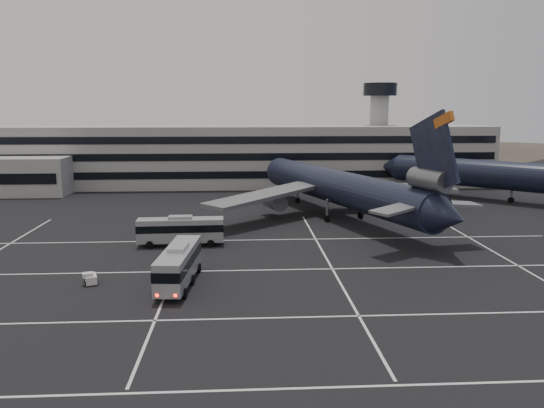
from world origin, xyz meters
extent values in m
plane|color=black|center=(0.00, 0.00, 0.00)|extent=(260.00, 260.00, 0.00)
cube|color=silver|center=(0.00, -22.00, 0.01)|extent=(90.00, 0.25, 0.01)
cube|color=silver|center=(0.00, -10.00, 0.01)|extent=(90.00, 0.25, 0.01)
cube|color=silver|center=(0.00, 4.00, 0.01)|extent=(90.00, 0.25, 0.01)
cube|color=silver|center=(0.00, 18.00, 0.01)|extent=(90.00, 0.25, 0.01)
cube|color=silver|center=(-6.00, 6.00, 0.01)|extent=(0.25, 55.00, 0.01)
cube|color=silver|center=(12.00, 6.00, 0.01)|extent=(0.25, 55.00, 0.01)
cube|color=silver|center=(34.00, 6.00, 0.01)|extent=(0.25, 55.00, 0.01)
cube|color=gray|center=(0.00, 72.00, 7.00)|extent=(120.00, 18.00, 14.00)
cube|color=black|center=(0.00, 62.95, 3.50)|extent=(118.00, 0.20, 1.60)
cube|color=black|center=(0.00, 62.95, 7.50)|extent=(118.00, 0.20, 1.60)
cube|color=black|center=(0.00, 62.95, 11.20)|extent=(118.00, 0.20, 1.60)
cylinder|color=gray|center=(35.00, 74.00, 11.00)|extent=(4.40, 4.40, 22.00)
cylinder|color=black|center=(35.00, 74.00, 22.50)|extent=(8.00, 8.00, 3.00)
ellipsoid|color=#38332B|center=(-60.00, 170.00, -10.50)|extent=(196.00, 140.00, 32.00)
ellipsoid|color=#38332B|center=(30.00, 170.00, -13.50)|extent=(252.00, 180.00, 44.00)
ellipsoid|color=#38332B|center=(110.00, 170.00, -9.00)|extent=(168.00, 120.00, 24.00)
cylinder|color=black|center=(17.73, 32.35, 5.20)|extent=(21.78, 46.99, 5.60)
cone|color=black|center=(8.71, 56.95, 5.20)|extent=(6.81, 6.15, 5.60)
cone|color=black|center=(26.86, 7.47, 5.20)|extent=(6.45, 6.43, 5.04)
cube|color=black|center=(25.65, 10.76, 12.60)|extent=(3.73, 9.07, 10.97)
cube|color=#AF5317|center=(26.17, 9.35, 16.80)|extent=(1.63, 3.22, 2.24)
cylinder|color=#595B60|center=(25.48, 11.23, 9.30)|extent=(4.60, 6.56, 2.70)
cube|color=slate|center=(21.36, 10.25, 5.80)|extent=(8.06, 6.70, 0.87)
cube|color=slate|center=(29.25, 13.14, 5.80)|extent=(7.88, 4.23, 0.87)
cube|color=slate|center=(5.31, 29.93, 4.40)|extent=(20.00, 18.84, 1.75)
cylinder|color=#595B60|center=(7.09, 33.78, 2.70)|extent=(4.43, 6.09, 2.70)
cube|color=slate|center=(28.78, 38.54, 4.40)|extent=(22.17, 6.21, 1.75)
cylinder|color=#595B60|center=(24.93, 40.32, 2.70)|extent=(4.43, 6.09, 2.70)
cylinder|color=slate|center=(12.45, 46.77, 2.20)|extent=(0.44, 0.44, 3.00)
cylinder|color=black|center=(12.45, 46.77, 0.55)|extent=(0.85, 1.20, 1.10)
cylinder|color=slate|center=(15.42, 29.37, 2.20)|extent=(0.44, 0.44, 3.00)
cylinder|color=black|center=(15.42, 29.37, 0.55)|extent=(0.85, 1.20, 1.10)
cylinder|color=slate|center=(21.43, 31.58, 2.20)|extent=(0.44, 0.44, 3.00)
cylinder|color=black|center=(21.43, 31.58, 0.55)|extent=(0.85, 1.20, 1.10)
cylinder|color=black|center=(53.97, 44.55, 5.20)|extent=(38.78, 36.98, 5.60)
cone|color=black|center=(34.90, 62.51, 5.20)|extent=(7.12, 7.16, 5.60)
cylinder|color=slate|center=(53.97, 44.55, 2.20)|extent=(0.44, 0.44, 3.00)
cylinder|color=black|center=(53.97, 44.55, 0.55)|extent=(1.14, 1.12, 1.10)
cube|color=gray|center=(-4.96, -0.45, 2.22)|extent=(3.76, 12.13, 3.25)
cube|color=black|center=(-4.96, -0.45, 2.61)|extent=(3.83, 12.19, 1.03)
cube|color=gray|center=(-4.96, -0.45, 4.05)|extent=(2.02, 3.40, 0.38)
cylinder|color=black|center=(-6.68, -4.49, 0.52)|extent=(0.44, 1.07, 1.04)
cylinder|color=black|center=(-3.98, -4.73, 0.52)|extent=(0.44, 1.07, 1.04)
cylinder|color=black|center=(-6.31, -0.33, 0.52)|extent=(0.44, 1.07, 1.04)
cylinder|color=black|center=(-3.61, -0.57, 0.52)|extent=(0.44, 1.07, 1.04)
cylinder|color=black|center=(-5.94, 3.83, 0.52)|extent=(0.44, 1.07, 1.04)
cylinder|color=black|center=(-3.24, 3.59, 0.52)|extent=(0.44, 1.07, 1.04)
cube|color=#FF0C05|center=(-6.36, -6.34, 0.98)|extent=(0.28, 0.11, 0.24)
cube|color=#FF0C05|center=(-4.63, -6.49, 0.98)|extent=(0.28, 0.11, 0.24)
cube|color=gray|center=(-6.56, 15.61, 2.13)|extent=(11.49, 2.98, 3.11)
cube|color=black|center=(-6.56, 15.61, 2.50)|extent=(11.55, 3.04, 0.99)
cube|color=gray|center=(-6.56, 15.61, 3.87)|extent=(3.17, 1.76, 0.36)
cylinder|color=black|center=(-2.53, 14.45, 0.50)|extent=(1.01, 0.37, 1.00)
cylinder|color=black|center=(-2.61, 17.04, 0.50)|extent=(1.01, 0.37, 1.00)
cylinder|color=black|center=(-6.52, 14.31, 0.50)|extent=(1.01, 0.37, 1.00)
cylinder|color=black|center=(-6.61, 16.90, 0.50)|extent=(1.01, 0.37, 1.00)
cylinder|color=black|center=(-10.51, 14.18, 0.50)|extent=(1.01, 0.37, 1.00)
cylinder|color=black|center=(-10.60, 16.77, 0.50)|extent=(1.01, 0.37, 1.00)
cube|color=silver|center=(-14.32, 0.37, 0.52)|extent=(1.77, 2.32, 0.84)
cube|color=silver|center=(-14.16, -0.07, 1.08)|extent=(1.26, 1.15, 0.47)
cylinder|color=black|center=(-14.55, -0.51, 0.26)|extent=(0.38, 0.56, 0.52)
cylinder|color=black|center=(-13.58, -0.15, 0.26)|extent=(0.38, 0.56, 0.52)
cylinder|color=black|center=(-15.07, 0.90, 0.26)|extent=(0.38, 0.56, 0.52)
cylinder|color=black|center=(-14.10, 1.25, 0.26)|extent=(0.38, 0.56, 0.52)
camera|label=1|loc=(1.73, -54.11, 18.34)|focal=35.00mm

